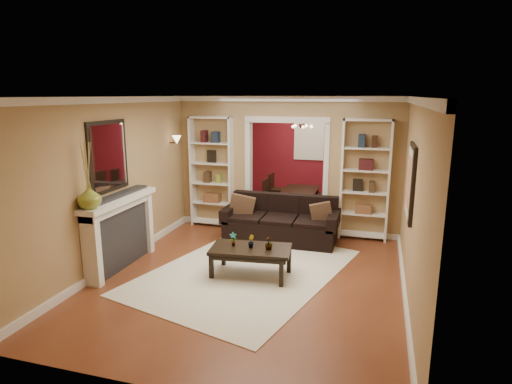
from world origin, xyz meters
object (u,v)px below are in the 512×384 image
(coffee_table, at_px, (251,262))
(bookshelf_left, at_px, (212,172))
(bookshelf_right, at_px, (365,180))
(dining_table, at_px, (300,201))
(sofa, at_px, (281,219))
(fireplace, at_px, (122,233))

(coffee_table, distance_m, bookshelf_left, 2.91)
(bookshelf_right, bearing_deg, bookshelf_left, 180.00)
(coffee_table, bearing_deg, dining_table, 82.75)
(bookshelf_left, relative_size, dining_table, 1.58)
(sofa, xyz_separation_m, dining_table, (-0.02, 2.17, -0.17))
(bookshelf_left, bearing_deg, coffee_table, -56.10)
(sofa, bearing_deg, bookshelf_right, 21.26)
(sofa, xyz_separation_m, coffee_table, (-0.07, -1.71, -0.19))
(bookshelf_right, relative_size, fireplace, 1.35)
(sofa, relative_size, bookshelf_right, 0.94)
(bookshelf_left, distance_m, bookshelf_right, 3.10)
(bookshelf_right, height_order, dining_table, bookshelf_right)
(coffee_table, height_order, bookshelf_right, bookshelf_right)
(bookshelf_right, distance_m, dining_table, 2.37)
(bookshelf_right, bearing_deg, sofa, -158.74)
(coffee_table, relative_size, bookshelf_right, 0.52)
(sofa, relative_size, dining_table, 1.49)
(fireplace, bearing_deg, dining_table, 62.72)
(sofa, height_order, dining_table, sofa)
(coffee_table, height_order, fireplace, fireplace)
(coffee_table, distance_m, dining_table, 3.88)
(bookshelf_left, xyz_separation_m, fireplace, (-0.54, -2.53, -0.57))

